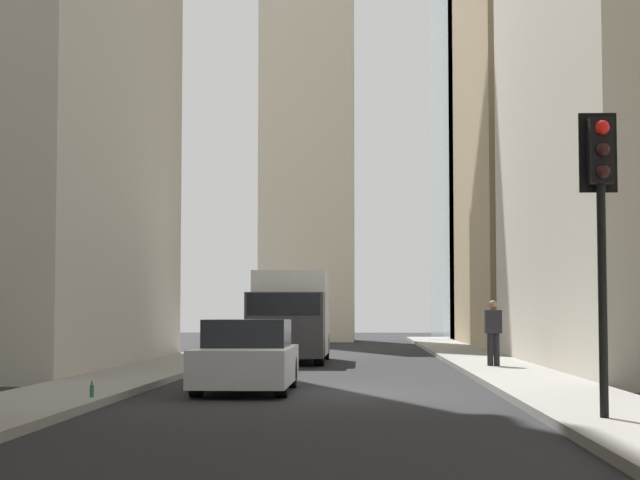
% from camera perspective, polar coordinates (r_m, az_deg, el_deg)
% --- Properties ---
extents(ground_plane, '(135.00, 135.00, 0.00)m').
position_cam_1_polar(ground_plane, '(22.12, -0.08, -7.71)').
color(ground_plane, black).
extents(sidewalk_right, '(90.00, 2.20, 0.14)m').
position_cam_1_polar(sidewalk_right, '(22.75, -11.58, -7.35)').
color(sidewalk_right, gray).
rests_on(sidewalk_right, ground_plane).
extents(sidewalk_left, '(90.00, 2.20, 0.14)m').
position_cam_1_polar(sidewalk_left, '(22.39, 11.60, -7.41)').
color(sidewalk_left, gray).
rests_on(sidewalk_left, ground_plane).
extents(building_left_far, '(19.79, 10.00, 22.79)m').
position_cam_1_polar(building_left_far, '(53.86, 12.68, 6.91)').
color(building_left_far, '#9E8966').
rests_on(building_left_far, ground_plane).
extents(church_spire, '(5.64, 5.64, 36.44)m').
position_cam_1_polar(church_spire, '(64.84, -0.61, 11.95)').
color(church_spire, beige).
rests_on(church_spire, ground_plane).
extents(delivery_truck, '(6.46, 2.25, 2.84)m').
position_cam_1_polar(delivery_truck, '(35.33, -1.49, -3.85)').
color(delivery_truck, silver).
rests_on(delivery_truck, ground_plane).
extents(sedan_silver, '(4.30, 1.78, 1.42)m').
position_cam_1_polar(sedan_silver, '(22.15, -3.72, -5.98)').
color(sedan_silver, '#B7BABF').
rests_on(sedan_silver, ground_plane).
extents(traffic_light_foreground, '(0.43, 0.52, 4.15)m').
position_cam_1_polar(traffic_light_foreground, '(15.76, 14.03, 2.41)').
color(traffic_light_foreground, black).
rests_on(traffic_light_foreground, sidewalk_left).
extents(pedestrian, '(0.26, 0.44, 1.74)m').
position_cam_1_polar(pedestrian, '(30.44, 8.76, -4.52)').
color(pedestrian, black).
rests_on(pedestrian, sidewalk_left).
extents(discarded_bottle, '(0.07, 0.07, 0.27)m').
position_cam_1_polar(discarded_bottle, '(19.26, -11.48, -7.49)').
color(discarded_bottle, '#236033').
rests_on(discarded_bottle, sidewalk_right).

